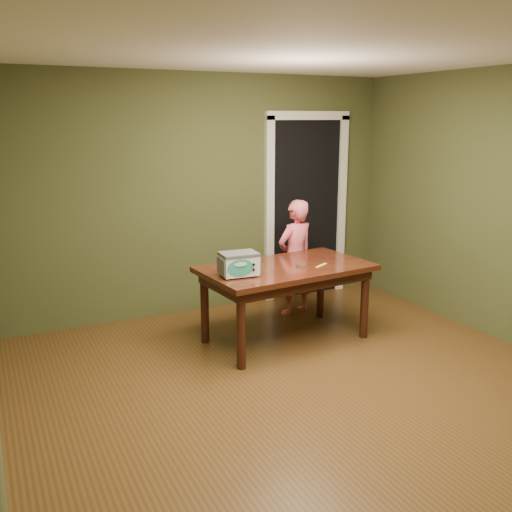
# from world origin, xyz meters

# --- Properties ---
(floor) EXTENTS (5.00, 5.00, 0.00)m
(floor) POSITION_xyz_m (0.00, 0.00, 0.00)
(floor) COLOR brown
(floor) RESTS_ON ground
(room_shell) EXTENTS (4.52, 5.02, 2.61)m
(room_shell) POSITION_xyz_m (0.00, 0.00, 1.71)
(room_shell) COLOR #424926
(room_shell) RESTS_ON ground
(doorway) EXTENTS (1.10, 0.66, 2.25)m
(doorway) POSITION_xyz_m (1.30, 2.78, 1.06)
(doorway) COLOR black
(doorway) RESTS_ON ground
(dining_table) EXTENTS (1.68, 1.05, 0.75)m
(dining_table) POSITION_xyz_m (0.35, 1.26, 0.65)
(dining_table) COLOR #36120C
(dining_table) RESTS_ON floor
(toy_oven) EXTENTS (0.36, 0.26, 0.21)m
(toy_oven) POSITION_xyz_m (-0.20, 1.13, 0.87)
(toy_oven) COLOR #4C4F54
(toy_oven) RESTS_ON dining_table
(baking_pan) EXTENTS (0.10, 0.10, 0.02)m
(baking_pan) POSITION_xyz_m (0.47, 1.18, 0.76)
(baking_pan) COLOR silver
(baking_pan) RESTS_ON dining_table
(spatula) EXTENTS (0.17, 0.11, 0.01)m
(spatula) POSITION_xyz_m (0.66, 1.11, 0.75)
(spatula) COLOR #FEE66E
(spatula) RESTS_ON dining_table
(child) EXTENTS (0.52, 0.40, 1.27)m
(child) POSITION_xyz_m (0.83, 1.90, 0.64)
(child) COLOR #E75F71
(child) RESTS_ON floor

